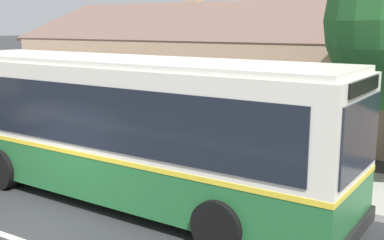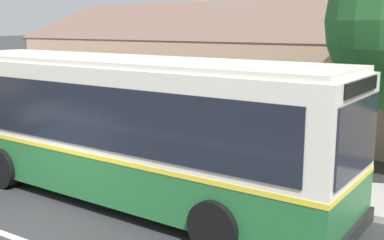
{
  "view_description": "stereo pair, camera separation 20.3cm",
  "coord_description": "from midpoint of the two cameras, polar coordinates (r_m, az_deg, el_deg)",
  "views": [
    {
      "loc": [
        7.57,
        -5.53,
        4.02
      ],
      "look_at": [
        1.51,
        4.31,
        1.73
      ],
      "focal_mm": 45.0,
      "sensor_mm": 36.0,
      "label": 1
    },
    {
      "loc": [
        7.74,
        -5.42,
        4.02
      ],
      "look_at": [
        1.51,
        4.31,
        1.73
      ],
      "focal_mm": 45.0,
      "sensor_mm": 36.0,
      "label": 2
    }
  ],
  "objects": [
    {
      "name": "bench_by_building",
      "position": [
        18.63,
        -21.07,
        -0.21
      ],
      "size": [
        1.71,
        0.51,
        0.94
      ],
      "color": "brown",
      "rests_on": "sidewalk_far"
    },
    {
      "name": "community_building",
      "position": [
        20.23,
        16.27,
        4.49
      ],
      "size": [
        26.82,
        9.27,
        6.08
      ],
      "color": "tan",
      "rests_on": "ground"
    },
    {
      "name": "transit_bus",
      "position": [
        11.23,
        -8.65,
        -0.51
      ],
      "size": [
        10.87,
        3.06,
        3.29
      ],
      "color": "#236633",
      "rests_on": "ground"
    },
    {
      "name": "ground_plane",
      "position": [
        10.23,
        -21.46,
        -12.74
      ],
      "size": [
        300.0,
        300.0,
        0.0
      ],
      "primitive_type": "plane",
      "color": "#2D2D30"
    },
    {
      "name": "lane_divider_stripe",
      "position": [
        10.23,
        -21.47,
        -12.72
      ],
      "size": [
        60.0,
        0.16,
        0.01
      ],
      "primitive_type": "cube",
      "color": "beige",
      "rests_on": "ground"
    },
    {
      "name": "sidewalk_far",
      "position": [
        14.34,
        -2.03,
        -4.75
      ],
      "size": [
        60.0,
        3.0,
        0.15
      ],
      "primitive_type": "cube",
      "color": "#ADAAA3",
      "rests_on": "ground"
    }
  ]
}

